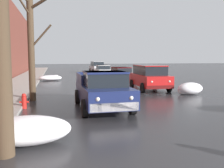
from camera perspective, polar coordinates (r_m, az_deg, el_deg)
The scene contains 11 objects.
left_sidewalk_slab at distance 20.57m, azimuth -21.48°, elevation -0.70°, with size 2.99×80.00×0.14m, color gray.
snow_bank_near_corner_left at distance 7.16m, azimuth -19.71°, elevation -10.10°, with size 2.46×1.45×0.76m.
snow_bank_mid_block_left at distance 26.20m, azimuth -13.95°, elevation 1.38°, with size 2.30×1.21×0.59m.
snow_bank_near_corner_right at distance 16.53m, azimuth 17.35°, elevation -1.08°, with size 1.65×1.02×0.77m.
bare_tree_second_along_sidewalk at distance 13.96m, azimuth -18.38°, elevation 10.38°, with size 2.60×1.80×6.36m.
pickup_truck_darkblue_approaching_near_lane at distance 11.20m, azimuth -2.25°, elevation -1.39°, with size 2.20×5.02×1.76m.
suv_red_parked_kerbside_close at distance 18.19m, azimuth 8.66°, elevation 1.74°, with size 2.25×4.58×1.82m.
sedan_maroon_parked_kerbside_mid at distance 24.86m, azimuth 2.24°, elevation 2.38°, with size 2.19×4.22×1.42m.
sedan_white_parked_far_down_block at distance 32.30m, azimuth -2.08°, elevation 3.22°, with size 2.04×4.21×1.42m.
suv_silver_queued_behind_truck at distance 39.30m, azimuth -3.50°, elevation 4.05°, with size 2.06×4.72×1.82m.
fire_hydrant at distance 12.06m, azimuth -19.74°, elevation -3.72°, with size 0.42×0.22×0.71m.
Camera 1 is at (-3.69, -2.23, 2.32)m, focal length 39.36 mm.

